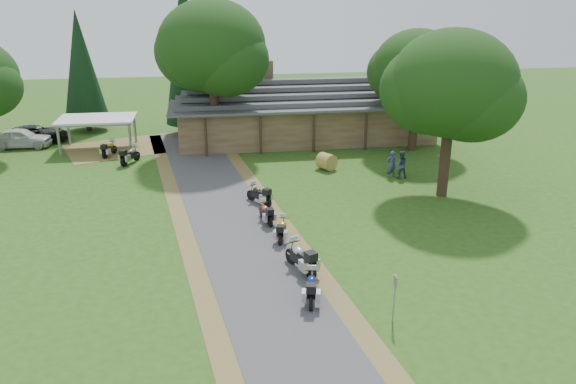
{
  "coord_description": "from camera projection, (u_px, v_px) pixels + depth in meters",
  "views": [
    {
      "loc": [
        -2.08,
        -20.55,
        11.72
      ],
      "look_at": [
        2.1,
        6.77,
        1.6
      ],
      "focal_mm": 35.0,
      "sensor_mm": 36.0,
      "label": 1
    }
  ],
  "objects": [
    {
      "name": "person_a",
      "position": [
        392.0,
        162.0,
        36.48
      ],
      "size": [
        0.61,
        0.46,
        2.05
      ],
      "primitive_type": "imported",
      "rotation": [
        0.0,
        0.0,
        3.22
      ],
      "color": "#354460",
      "rests_on": "ground"
    },
    {
      "name": "sign_post",
      "position": [
        394.0,
        299.0,
        20.5
      ],
      "size": [
        0.35,
        0.06,
        1.96
      ],
      "primitive_type": null,
      "color": "gray",
      "rests_on": "ground"
    },
    {
      "name": "motorcycle_row_b",
      "position": [
        301.0,
        256.0,
        24.37
      ],
      "size": [
        1.41,
        2.19,
        1.43
      ],
      "primitive_type": null,
      "rotation": [
        0.0,
        0.0,
        1.95
      ],
      "color": "#B4B6BC",
      "rests_on": "ground"
    },
    {
      "name": "car_dark_suv",
      "position": [
        34.0,
        130.0,
        44.47
      ],
      "size": [
        3.86,
        5.99,
        2.12
      ],
      "primitive_type": "imported",
      "rotation": [
        0.0,
        0.0,
        1.86
      ],
      "color": "black",
      "rests_on": "ground"
    },
    {
      "name": "car_white_sedan",
      "position": [
        20.0,
        136.0,
        43.19
      ],
      "size": [
        2.58,
        5.83,
        1.92
      ],
      "primitive_type": "imported",
      "rotation": [
        0.0,
        0.0,
        1.54
      ],
      "color": "silver",
      "rests_on": "ground"
    },
    {
      "name": "cedar_far",
      "position": [
        82.0,
        72.0,
        47.0
      ],
      "size": [
        3.68,
        3.68,
        10.09
      ],
      "primitive_type": "cone",
      "color": "black",
      "rests_on": "ground"
    },
    {
      "name": "oak_driveway",
      "position": [
        450.0,
        106.0,
        31.73
      ],
      "size": [
        7.14,
        7.14,
        10.75
      ],
      "primitive_type": null,
      "color": "#19340F",
      "rests_on": "ground"
    },
    {
      "name": "hay_bale",
      "position": [
        326.0,
        161.0,
        38.12
      ],
      "size": [
        1.5,
        1.47,
        1.13
      ],
      "primitive_type": "cylinder",
      "rotation": [
        1.57,
        0.0,
        0.55
      ],
      "color": "olive",
      "rests_on": "ground"
    },
    {
      "name": "cedar_near",
      "position": [
        186.0,
        55.0,
        45.21
      ],
      "size": [
        3.93,
        3.93,
        13.05
      ],
      "primitive_type": "cone",
      "color": "black",
      "rests_on": "ground"
    },
    {
      "name": "carport",
      "position": [
        98.0,
        134.0,
        42.72
      ],
      "size": [
        5.65,
        3.78,
        2.44
      ],
      "primitive_type": null,
      "rotation": [
        0.0,
        0.0,
        -0.0
      ],
      "color": "silver",
      "rests_on": "ground"
    },
    {
      "name": "motorcycle_row_a",
      "position": [
        312.0,
        286.0,
        22.12
      ],
      "size": [
        0.98,
        1.93,
        1.26
      ],
      "primitive_type": null,
      "rotation": [
        0.0,
        0.0,
        1.36
      ],
      "color": "navy",
      "rests_on": "ground"
    },
    {
      "name": "oak_lodge_left",
      "position": [
        213.0,
        67.0,
        40.45
      ],
      "size": [
        7.76,
        7.76,
        12.54
      ],
      "primitive_type": null,
      "color": "#19340F",
      "rests_on": "ground"
    },
    {
      "name": "lodge",
      "position": [
        303.0,
        108.0,
        45.69
      ],
      "size": [
        21.4,
        9.4,
        4.9
      ],
      "primitive_type": null,
      "color": "brown",
      "rests_on": "ground"
    },
    {
      "name": "motorcycle_row_e",
      "position": [
        259.0,
        194.0,
        32.04
      ],
      "size": [
        1.51,
        1.82,
        1.23
      ],
      "primitive_type": null,
      "rotation": [
        0.0,
        0.0,
        2.18
      ],
      "color": "black",
      "rests_on": "ground"
    },
    {
      "name": "motorcycle_carport_a",
      "position": [
        109.0,
        148.0,
        41.16
      ],
      "size": [
        1.16,
        1.82,
        1.19
      ],
      "primitive_type": null,
      "rotation": [
        0.0,
        0.0,
        1.2
      ],
      "color": "gold",
      "rests_on": "ground"
    },
    {
      "name": "motorcycle_row_c",
      "position": [
        282.0,
        229.0,
        27.51
      ],
      "size": [
        0.99,
        1.77,
        1.15
      ],
      "primitive_type": null,
      "rotation": [
        0.0,
        0.0,
        1.29
      ],
      "color": "#F0A300",
      "rests_on": "ground"
    },
    {
      "name": "motorcycle_row_d",
      "position": [
        266.0,
        212.0,
        29.51
      ],
      "size": [
        0.88,
        1.76,
        1.15
      ],
      "primitive_type": null,
      "rotation": [
        0.0,
        0.0,
        1.77
      ],
      "color": "#DB461E",
      "rests_on": "ground"
    },
    {
      "name": "person_c",
      "position": [
        391.0,
        159.0,
        37.22
      ],
      "size": [
        0.62,
        0.67,
        1.94
      ],
      "primitive_type": "imported",
      "rotation": [
        0.0,
        0.0,
        4.19
      ],
      "color": "#354460",
      "rests_on": "ground"
    },
    {
      "name": "person_b",
      "position": [
        401.0,
        162.0,
        36.28
      ],
      "size": [
        0.64,
        0.48,
        2.12
      ],
      "primitive_type": "imported",
      "rotation": [
        0.0,
        0.0,
        3.06
      ],
      "color": "#354460",
      "rests_on": "ground"
    },
    {
      "name": "driveway",
      "position": [
        244.0,
        245.0,
        27.04
      ],
      "size": [
        51.95,
        51.95,
        0.0
      ],
      "primitive_type": "plane",
      "rotation": [
        0.0,
        0.0,
        0.14
      ],
      "color": "#414143",
      "rests_on": "ground"
    },
    {
      "name": "motorcycle_carport_b",
      "position": [
        130.0,
        154.0,
        39.38
      ],
      "size": [
        1.48,
        1.99,
        1.32
      ],
      "primitive_type": null,
      "rotation": [
        0.0,
        0.0,
        1.07
      ],
      "color": "gray",
      "rests_on": "ground"
    },
    {
      "name": "oak_lodge_right",
      "position": [
        416.0,
        84.0,
        41.07
      ],
      "size": [
        6.52,
        6.52,
        10.04
      ],
      "primitive_type": null,
      "color": "#19340F",
      "rests_on": "ground"
    },
    {
      "name": "ground",
      "position": [
        263.0,
        286.0,
        23.4
      ],
      "size": [
        120.0,
        120.0,
        0.0
      ],
      "primitive_type": "plane",
      "color": "#2B4C15",
      "rests_on": "ground"
    }
  ]
}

